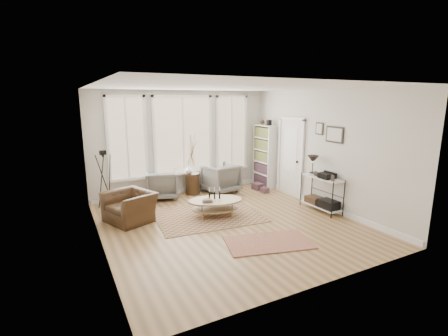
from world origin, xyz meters
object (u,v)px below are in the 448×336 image
low_shelf (321,190)px  accent_chair (130,207)px  side_table (192,166)px  armchair_left (162,184)px  coffee_table (215,203)px  armchair_right (221,178)px  bookcase (264,156)px

low_shelf → accent_chair: size_ratio=1.29×
low_shelf → side_table: (-2.23, 2.75, 0.30)m
armchair_left → side_table: side_table is taller
armchair_left → side_table: bearing=-162.9°
armchair_left → side_table: 0.98m
low_shelf → armchair_left: 4.15m
coffee_table → armchair_right: armchair_right is taller
bookcase → accent_chair: bearing=-165.6°
bookcase → armchair_left: (-3.17, 0.22, -0.57)m
bookcase → side_table: 2.30m
side_table → accent_chair: size_ratio=1.66×
bookcase → accent_chair: bookcase is taller
armchair_right → side_table: bearing=-23.9°
side_table → accent_chair: 2.47m
coffee_table → armchair_left: size_ratio=1.65×
low_shelf → armchair_left: low_shelf is taller
bookcase → low_shelf: 2.56m
bookcase → armchair_left: bookcase is taller
low_shelf → side_table: side_table is taller
low_shelf → side_table: 3.55m
low_shelf → bookcase: bearing=88.7°
coffee_table → side_table: side_table is taller
side_table → accent_chair: side_table is taller
accent_chair → side_table: bearing=100.7°
armchair_left → armchair_right: 1.69m
bookcase → side_table: bookcase is taller
armchair_left → side_table: size_ratio=0.51×
armchair_right → coffee_table: bearing=49.2°
bookcase → armchair_right: 1.58m
bookcase → accent_chair: 4.49m
coffee_table → accent_chair: bearing=161.9°
armchair_left → armchair_right: bearing=-169.3°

